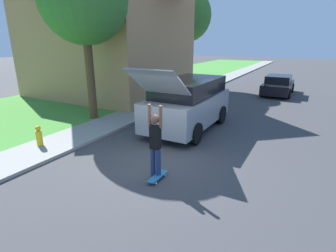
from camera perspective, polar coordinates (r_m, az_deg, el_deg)
ground_plane at (r=8.01m, az=-3.46°, el=-7.63°), size 120.00×120.00×0.00m
lawn at (r=17.30m, az=-15.52°, el=5.86°), size 10.00×80.00×0.08m
sidewalk at (r=14.63m, az=-2.94°, el=4.42°), size 1.80×80.00×0.10m
house at (r=18.42m, az=-13.20°, el=21.64°), size 9.66×8.39×9.06m
lawn_tree_near at (r=12.32m, az=-17.92°, el=24.69°), size 3.65×3.65×6.85m
lawn_tree_far at (r=21.13m, az=3.81°, el=22.76°), size 3.85×3.85×7.14m
suv_parked at (r=10.64m, az=4.43°, el=5.01°), size 2.16×5.28×2.70m
car_down_street at (r=19.56m, az=22.84°, el=8.20°), size 1.85×4.13×1.29m
skateboarder at (r=6.71m, az=-2.76°, el=-3.32°), size 0.41×0.23×1.97m
skateboard at (r=6.99m, az=-2.27°, el=-10.92°), size 0.23×0.77×0.10m
fire_hydrant at (r=9.78m, az=-26.27°, el=-1.96°), size 0.20×0.20×0.70m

